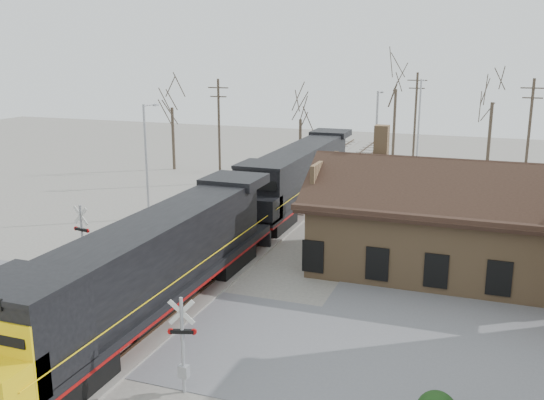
# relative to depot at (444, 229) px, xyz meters

# --- Properties ---
(ground) EXTENTS (140.00, 140.00, 0.00)m
(ground) POSITION_rel_depot_xyz_m (-11.99, -12.00, -2.41)
(ground) COLOR #9E998E
(ground) RESTS_ON ground
(road) EXTENTS (60.00, 9.00, 0.03)m
(road) POSITION_rel_depot_xyz_m (-11.99, -12.00, -2.39)
(road) COLOR slate
(road) RESTS_ON ground
(track_main) EXTENTS (3.40, 90.00, 0.24)m
(track_main) POSITION_rel_depot_xyz_m (-11.99, 3.00, -2.34)
(track_main) COLOR #9E998E
(track_main) RESTS_ON ground
(track_siding) EXTENTS (3.40, 90.00, 0.24)m
(track_siding) POSITION_rel_depot_xyz_m (-16.49, 3.00, -2.34)
(track_siding) COLOR #9E998E
(track_siding) RESTS_ON ground
(depot) EXTENTS (15.20, 9.31, 7.90)m
(depot) POSITION_rel_depot_xyz_m (0.00, 0.00, 0.00)
(depot) COLOR #93714C
(depot) RESTS_ON ground
(locomotive_lead) EXTENTS (3.31, 22.16, 4.92)m
(locomotive_lead) POSITION_rel_depot_xyz_m (-11.99, -11.99, 0.18)
(locomotive_lead) COLOR black
(locomotive_lead) RESTS_ON ground
(locomotive_trailing) EXTENTS (3.31, 22.16, 4.66)m
(locomotive_trailing) POSITION_rel_depot_xyz_m (-11.99, 10.45, 0.18)
(locomotive_trailing) COLOR black
(locomotive_trailing) RESTS_ON ground
(crossbuck_near) EXTENTS (1.03, 0.40, 3.71)m
(crossbuck_near) POSITION_rel_depot_xyz_m (-7.72, -16.52, -0.64)
(crossbuck_near) COLOR #A5A8AD
(crossbuck_near) RESTS_ON ground
(crossbuck_far) EXTENTS (1.13, 0.30, 3.98)m
(crossbuck_far) POSITION_rel_depot_xyz_m (-18.69, -7.66, -0.53)
(crossbuck_far) COLOR #A5A8AD
(crossbuck_far) RESTS_ON ground
(streetlight_a) EXTENTS (0.25, 2.04, 8.44)m
(streetlight_a) POSITION_rel_depot_xyz_m (-21.37, 3.72, 2.35)
(streetlight_a) COLOR #A5A8AD
(streetlight_a) RESTS_ON ground
(streetlight_b) EXTENTS (0.25, 2.04, 9.14)m
(streetlight_b) POSITION_rel_depot_xyz_m (-6.36, 12.97, 2.70)
(streetlight_b) COLOR #A5A8AD
(streetlight_b) RESTS_ON ground
(streetlight_c) EXTENTS (0.25, 2.04, 9.53)m
(streetlight_c) POSITION_rel_depot_xyz_m (-4.62, 25.91, 2.90)
(streetlight_c) COLOR #A5A8AD
(streetlight_c) RESTS_ON ground
(utility_pole_a) EXTENTS (2.00, 0.24, 9.67)m
(utility_pole_a) POSITION_rel_depot_xyz_m (-21.63, 16.70, 2.65)
(utility_pole_a) COLOR #382D23
(utility_pole_a) RESTS_ON ground
(utility_pole_b) EXTENTS (2.00, 0.24, 10.00)m
(utility_pole_b) POSITION_rel_depot_xyz_m (-5.51, 30.11, 2.82)
(utility_pole_b) COLOR #382D23
(utility_pole_b) RESTS_ON ground
(utility_pole_c) EXTENTS (2.00, 0.24, 9.96)m
(utility_pole_c) POSITION_rel_depot_xyz_m (5.01, 20.68, 2.80)
(utility_pole_c) COLOR #382D23
(utility_pole_c) RESTS_ON ground
(tree_a) EXTENTS (4.30, 4.30, 10.54)m
(tree_a) POSITION_rel_depot_xyz_m (-29.07, 21.33, 5.10)
(tree_a) COLOR #382D23
(tree_a) RESTS_ON ground
(tree_b) EXTENTS (3.46, 3.46, 8.47)m
(tree_b) POSITION_rel_depot_xyz_m (-16.77, 26.32, 3.61)
(tree_b) COLOR #382D23
(tree_b) RESTS_ON ground
(tree_c) EXTENTS (5.32, 5.32, 13.04)m
(tree_c) POSITION_rel_depot_xyz_m (-8.34, 34.80, 6.89)
(tree_c) COLOR #382D23
(tree_c) RESTS_ON ground
(tree_d) EXTENTS (4.87, 4.87, 11.94)m
(tree_d) POSITION_rel_depot_xyz_m (1.90, 28.47, 6.10)
(tree_d) COLOR #382D23
(tree_d) RESTS_ON ground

